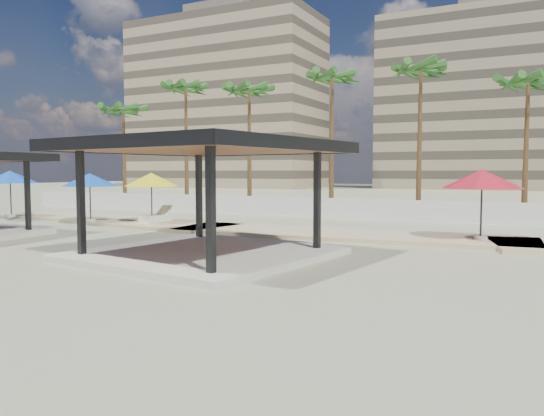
% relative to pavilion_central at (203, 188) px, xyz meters
% --- Properties ---
extents(ground, '(200.00, 200.00, 0.00)m').
position_rel_pavilion_central_xyz_m(ground, '(0.24, 0.56, -2.33)').
color(ground, tan).
rests_on(ground, ground).
extents(promenade, '(44.45, 7.97, 0.24)m').
position_rel_pavilion_central_xyz_m(promenade, '(2.24, 8.23, -2.27)').
color(promenade, '#C6B284').
rests_on(promenade, ground).
extents(boundary_wall, '(56.00, 0.30, 1.20)m').
position_rel_pavilion_central_xyz_m(boundary_wall, '(0.24, 16.56, -1.73)').
color(boundary_wall, silver).
rests_on(boundary_wall, ground).
extents(building_west, '(34.00, 16.00, 32.40)m').
position_rel_pavilion_central_xyz_m(building_west, '(-41.76, 68.56, 12.93)').
color(building_west, '#937F60').
rests_on(building_west, ground).
extents(building_mid, '(38.00, 16.00, 30.40)m').
position_rel_pavilion_central_xyz_m(building_mid, '(4.24, 78.56, 11.94)').
color(building_mid, '#847259').
rests_on(building_mid, ground).
extents(pavilion_central, '(8.70, 8.70, 3.91)m').
position_rel_pavilion_central_xyz_m(pavilion_central, '(0.00, 0.00, 0.00)').
color(pavilion_central, beige).
rests_on(pavilion_central, ground).
extents(umbrella_a, '(3.14, 3.14, 2.76)m').
position_rel_pavilion_central_xyz_m(umbrella_a, '(-18.26, 6.36, 0.22)').
color(umbrella_a, beige).
rests_on(umbrella_a, promenade).
extents(umbrella_b, '(3.85, 3.85, 2.64)m').
position_rel_pavilion_central_xyz_m(umbrella_b, '(-8.52, 7.56, 0.11)').
color(umbrella_b, beige).
rests_on(umbrella_b, promenade).
extents(umbrella_c, '(3.34, 3.34, 2.80)m').
position_rel_pavilion_central_xyz_m(umbrella_c, '(7.99, 7.77, 0.26)').
color(umbrella_c, beige).
rests_on(umbrella_c, promenade).
extents(umbrella_f, '(2.98, 2.98, 2.61)m').
position_rel_pavilion_central_xyz_m(umbrella_f, '(-11.77, 6.36, 0.09)').
color(umbrella_f, beige).
rests_on(umbrella_f, promenade).
extents(lounger_a, '(0.79, 2.21, 0.83)m').
position_rel_pavilion_central_xyz_m(lounger_a, '(-8.51, 7.91, -1.95)').
color(lounger_a, white).
rests_on(lounger_a, promenade).
extents(palm_a, '(3.00, 3.00, 8.72)m').
position_rel_pavilion_central_xyz_m(palm_a, '(-20.76, 18.86, 5.26)').
color(palm_a, brown).
rests_on(palm_a, ground).
extents(palm_b, '(3.00, 3.00, 10.20)m').
position_rel_pavilion_central_xyz_m(palm_b, '(-14.76, 19.26, 6.64)').
color(palm_b, brown).
rests_on(palm_b, ground).
extents(palm_c, '(3.00, 3.00, 9.51)m').
position_rel_pavilion_central_xyz_m(palm_c, '(-8.76, 18.66, 6.00)').
color(palm_c, brown).
rests_on(palm_c, ground).
extents(palm_d, '(3.00, 3.00, 10.10)m').
position_rel_pavilion_central_xyz_m(palm_d, '(-2.76, 19.46, 6.55)').
color(palm_d, brown).
rests_on(palm_d, ground).
extents(palm_e, '(3.00, 3.00, 9.99)m').
position_rel_pavilion_central_xyz_m(palm_e, '(3.24, 18.96, 6.45)').
color(palm_e, brown).
rests_on(palm_e, ground).
extents(palm_f, '(3.00, 3.00, 8.83)m').
position_rel_pavilion_central_xyz_m(palm_f, '(9.24, 19.16, 5.36)').
color(palm_f, brown).
rests_on(palm_f, ground).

